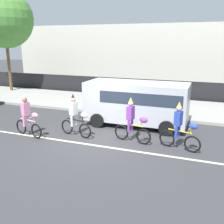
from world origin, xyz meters
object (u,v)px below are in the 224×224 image
object	(u,v)px
parked_van_silver	(138,101)
parade_cyclist_cobalt	(180,129)
parade_cyclist_purple	(133,123)
parade_cyclist_zebra	(76,118)
parade_cyclist_pink	(28,118)

from	to	relation	value
parked_van_silver	parade_cyclist_cobalt	bearing A→B (deg)	-45.26
parade_cyclist_purple	parked_van_silver	xyz separation A→B (m)	(-0.41, 2.27, 0.44)
parade_cyclist_zebra	parade_cyclist_purple	distance (m)	2.58
parade_cyclist_pink	parade_cyclist_zebra	xyz separation A→B (m)	(1.97, 0.76, 0.00)
parade_cyclist_cobalt	parked_van_silver	bearing A→B (deg)	134.74
parade_cyclist_purple	parade_cyclist_cobalt	bearing A→B (deg)	-3.14
parade_cyclist_zebra	parked_van_silver	xyz separation A→B (m)	(2.17, 2.47, 0.44)
parade_cyclist_zebra	parked_van_silver	size ratio (longest dim) A/B	0.38
parade_cyclist_pink	parade_cyclist_purple	xyz separation A→B (m)	(4.55, 0.96, 0.00)
parade_cyclist_pink	parked_van_silver	distance (m)	5.27
parade_cyclist_zebra	parade_cyclist_cobalt	xyz separation A→B (m)	(4.53, 0.09, 0.00)
parade_cyclist_purple	parade_cyclist_cobalt	xyz separation A→B (m)	(1.95, -0.11, 0.00)
parade_cyclist_purple	parked_van_silver	bearing A→B (deg)	100.13
parade_cyclist_zebra	parade_cyclist_pink	bearing A→B (deg)	-158.92
parade_cyclist_zebra	parade_cyclist_cobalt	distance (m)	4.53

